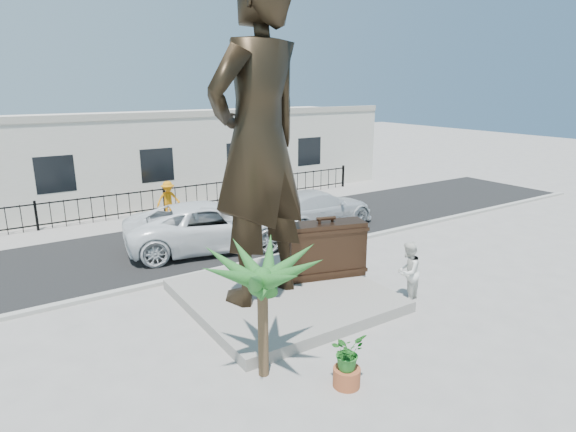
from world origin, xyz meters
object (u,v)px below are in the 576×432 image
object	(u,v)px
car_white	(211,226)
tourist	(408,272)
suitcase	(325,249)
statue	(258,143)

from	to	relation	value
car_white	tourist	bearing A→B (deg)	-146.86
tourist	car_white	distance (m)	7.71
car_white	suitcase	bearing A→B (deg)	-151.26
statue	tourist	bearing A→B (deg)	135.35
statue	tourist	size ratio (longest dim) A/B	4.81
statue	car_white	xyz separation A→B (m)	(0.88, 5.18, -3.62)
suitcase	car_white	distance (m)	5.25
tourist	car_white	bearing A→B (deg)	-92.08
statue	suitcase	size ratio (longest dim) A/B	3.52
statue	suitcase	world-z (taller)	statue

